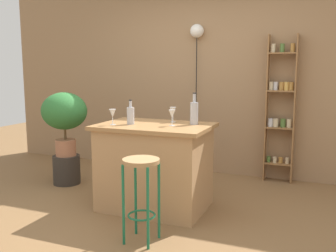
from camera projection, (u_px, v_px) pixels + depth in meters
name	position (u px, v px, depth m)	size (l,w,h in m)	color
ground	(143.00, 217.00, 3.81)	(12.00, 12.00, 0.00)	brown
back_wall	(202.00, 74.00, 5.38)	(6.40, 0.10, 2.80)	#997551
kitchen_counter	(155.00, 166.00, 4.01)	(1.17, 0.81, 0.91)	tan
bar_stool	(141.00, 182.00, 3.21)	(0.32, 0.32, 0.73)	#196642
spice_shelf	(280.00, 108.00, 4.90)	(0.37, 0.15, 1.92)	olive
plant_stool	(67.00, 169.00, 4.91)	(0.35, 0.35, 0.37)	#2D2823
potted_plant	(64.00, 114.00, 4.80)	(0.59, 0.53, 0.82)	#A86B4C
bottle_soda_blue	(194.00, 112.00, 3.93)	(0.08, 0.08, 0.33)	#B2B2B7
bottle_sauce_amber	(131.00, 115.00, 3.95)	(0.08, 0.08, 0.26)	#B2B2B7
wine_glass_left	(173.00, 111.00, 4.10)	(0.07, 0.07, 0.16)	silver
wine_glass_center	(172.00, 114.00, 3.84)	(0.07, 0.07, 0.16)	silver
wine_glass_right	(113.00, 114.00, 3.90)	(0.07, 0.07, 0.16)	silver
pendant_globe_light	(197.00, 34.00, 5.22)	(0.19, 0.19, 2.09)	black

